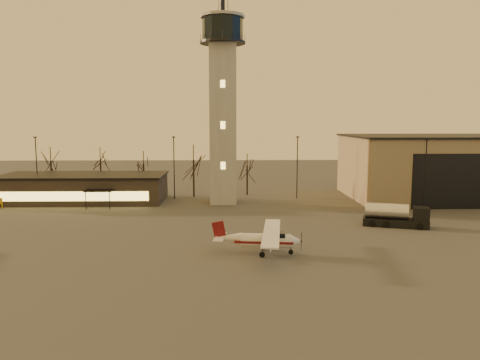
% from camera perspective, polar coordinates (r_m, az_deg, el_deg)
% --- Properties ---
extents(ground, '(220.00, 220.00, 0.00)m').
position_cam_1_polar(ground, '(43.34, -2.48, -9.70)').
color(ground, '#3B3936').
rests_on(ground, ground).
extents(control_tower, '(6.80, 6.80, 32.60)m').
position_cam_1_polar(control_tower, '(71.56, -2.10, 10.18)').
color(control_tower, gray).
rests_on(control_tower, ground).
extents(hangar, '(30.60, 20.60, 10.30)m').
position_cam_1_polar(hangar, '(83.57, 23.50, 1.49)').
color(hangar, '#877658').
rests_on(hangar, ground).
extents(terminal, '(25.40, 12.20, 4.30)m').
position_cam_1_polar(terminal, '(77.61, -18.50, -0.90)').
color(terminal, black).
rests_on(terminal, ground).
extents(light_poles, '(58.50, 12.25, 10.14)m').
position_cam_1_polar(light_poles, '(72.82, -1.66, 1.53)').
color(light_poles, black).
rests_on(light_poles, ground).
extents(tree_row, '(37.20, 9.20, 8.80)m').
position_cam_1_polar(tree_row, '(82.19, -11.59, 2.41)').
color(tree_row, black).
rests_on(tree_row, ground).
extents(cessna_front, '(9.06, 11.42, 3.14)m').
position_cam_1_polar(cessna_front, '(45.01, 3.36, -7.65)').
color(cessna_front, silver).
rests_on(cessna_front, ground).
extents(fuel_truck, '(7.84, 4.34, 2.80)m').
position_cam_1_polar(fuel_truck, '(59.30, 18.42, -4.35)').
color(fuel_truck, black).
rests_on(fuel_truck, ground).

